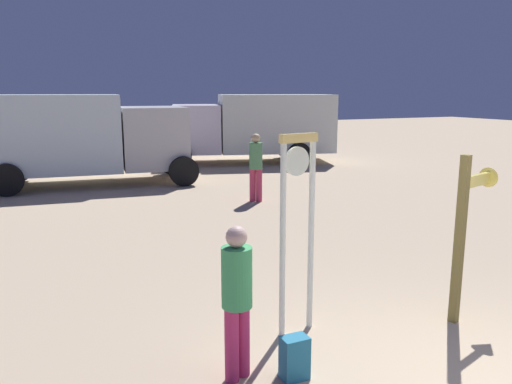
# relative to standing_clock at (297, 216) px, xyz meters

# --- Properties ---
(standing_clock) EXTENTS (0.51, 0.16, 2.37)m
(standing_clock) POSITION_rel_standing_clock_xyz_m (0.00, 0.00, 0.00)
(standing_clock) COLOR white
(standing_clock) RESTS_ON ground_plane
(arrow_sign) EXTENTS (0.92, 0.44, 2.10)m
(arrow_sign) POSITION_rel_standing_clock_xyz_m (2.21, -0.52, -0.04)
(arrow_sign) COLOR olive
(arrow_sign) RESTS_ON ground_plane
(person_near_clock) EXTENTS (0.30, 0.30, 1.58)m
(person_near_clock) POSITION_rel_standing_clock_xyz_m (-1.03, -0.66, -0.54)
(person_near_clock) COLOR #C72D64
(person_near_clock) RESTS_ON ground_plane
(backpack) EXTENTS (0.27, 0.23, 0.45)m
(backpack) POSITION_rel_standing_clock_xyz_m (-0.52, -0.90, -1.20)
(backpack) COLOR teal
(backpack) RESTS_ON ground_plane
(person_distant) EXTENTS (0.34, 0.34, 1.77)m
(person_distant) POSITION_rel_standing_clock_xyz_m (2.61, 6.84, -0.43)
(person_distant) COLOR #C23658
(person_distant) RESTS_ON ground_plane
(box_truck_near) EXTENTS (7.13, 3.24, 2.73)m
(box_truck_near) POSITION_rel_standing_clock_xyz_m (-1.55, 11.28, 0.09)
(box_truck_near) COLOR silver
(box_truck_near) RESTS_ON ground_plane
(box_truck_far) EXTENTS (6.96, 4.30, 2.69)m
(box_truck_far) POSITION_rel_standing_clock_xyz_m (5.72, 13.60, 0.08)
(box_truck_far) COLOR silver
(box_truck_far) RESTS_ON ground_plane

